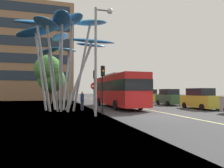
# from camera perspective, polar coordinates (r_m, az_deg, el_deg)

# --- Properties ---
(ground) EXTENTS (120.00, 240.00, 0.10)m
(ground) POSITION_cam_1_polar(r_m,az_deg,el_deg) (15.10, 9.59, -8.88)
(ground) COLOR #38383A
(red_bus) EXTENTS (2.90, 11.40, 3.66)m
(red_bus) POSITION_cam_1_polar(r_m,az_deg,el_deg) (22.95, 1.59, -1.37)
(red_bus) COLOR red
(red_bus) RESTS_ON ground
(leaf_sculpture) EXTENTS (9.45, 9.36, 8.17)m
(leaf_sculpture) POSITION_cam_1_polar(r_m,az_deg,el_deg) (20.29, -13.05, 11.45)
(leaf_sculpture) COLOR #9EA0A5
(leaf_sculpture) RESTS_ON ground
(traffic_light_kerb_near) EXTENTS (0.28, 0.42, 3.73)m
(traffic_light_kerb_near) POSITION_cam_1_polar(r_m,az_deg,el_deg) (16.21, -2.55, 1.30)
(traffic_light_kerb_near) COLOR black
(traffic_light_kerb_near) RESTS_ON ground
(traffic_light_kerb_far) EXTENTS (0.28, 0.42, 3.83)m
(traffic_light_kerb_far) POSITION_cam_1_polar(r_m,az_deg,el_deg) (21.03, -4.73, 0.76)
(traffic_light_kerb_far) COLOR black
(traffic_light_kerb_far) RESTS_ON ground
(car_parked_mid) EXTENTS (1.97, 4.32, 2.06)m
(car_parked_mid) POSITION_cam_1_polar(r_m,az_deg,el_deg) (22.82, 22.74, -3.82)
(car_parked_mid) COLOR gold
(car_parked_mid) RESTS_ON ground
(car_parked_far) EXTENTS (2.02, 3.85, 2.04)m
(car_parked_far) POSITION_cam_1_polar(r_m,az_deg,el_deg) (27.79, 15.17, -3.55)
(car_parked_far) COLOR #2D5138
(car_parked_far) RESTS_ON ground
(car_side_street) EXTENTS (1.99, 4.09, 2.03)m
(car_side_street) POSITION_cam_1_polar(r_m,az_deg,el_deg) (33.48, 9.97, -3.29)
(car_side_street) COLOR gold
(car_side_street) RESTS_ON ground
(car_far_side) EXTENTS (1.99, 4.16, 2.10)m
(car_far_side) POSITION_cam_1_polar(r_m,az_deg,el_deg) (38.77, 5.54, -3.08)
(car_far_side) COLOR navy
(car_far_side) RESTS_ON ground
(street_lamp) EXTENTS (1.36, 0.44, 7.87)m
(street_lamp) POSITION_cam_1_polar(r_m,az_deg,el_deg) (15.37, -3.41, 10.02)
(street_lamp) COLOR gray
(street_lamp) RESTS_ON ground
(tree_pavement_near) EXTENTS (4.25, 4.27, 6.77)m
(tree_pavement_near) POSITION_cam_1_polar(r_m,az_deg,el_deg) (30.94, -16.59, 2.84)
(tree_pavement_near) COLOR brown
(tree_pavement_near) RESTS_ON ground
(tree_pavement_far) EXTENTS (5.32, 4.59, 8.24)m
(tree_pavement_far) POSITION_cam_1_polar(r_m,az_deg,el_deg) (45.62, -19.39, 3.13)
(tree_pavement_far) COLOR brown
(tree_pavement_far) RESTS_ON ground
(pedestrian) EXTENTS (0.34, 0.34, 1.72)m
(pedestrian) POSITION_cam_1_polar(r_m,az_deg,el_deg) (19.68, -8.07, -4.58)
(pedestrian) COLOR #2D3342
(pedestrian) RESTS_ON ground
(no_entry_sign) EXTENTS (0.60, 0.12, 2.52)m
(no_entry_sign) POSITION_cam_1_polar(r_m,az_deg,el_deg) (18.30, -4.91, -2.24)
(no_entry_sign) COLOR gray
(no_entry_sign) RESTS_ON ground
(backdrop_building) EXTENTS (27.21, 13.11, 19.05)m
(backdrop_building) POSITION_cam_1_polar(r_m,az_deg,el_deg) (49.36, -27.14, 7.34)
(backdrop_building) COLOR #936B4C
(backdrop_building) RESTS_ON ground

